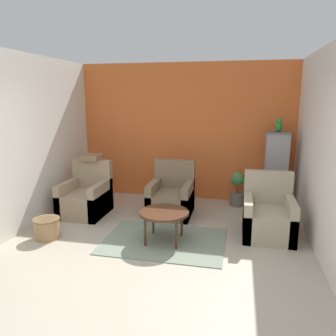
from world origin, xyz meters
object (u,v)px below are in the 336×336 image
(armchair_left, at_px, (86,198))
(armchair_right, at_px, (268,217))
(birdcage, at_px, (275,175))
(parrot, at_px, (279,125))
(armchair_middle, at_px, (171,198))
(wicker_basket, at_px, (47,227))
(coffee_table, at_px, (164,214))
(potted_plant, at_px, (237,188))

(armchair_left, distance_m, armchair_right, 3.18)
(armchair_left, relative_size, armchair_right, 1.00)
(birdcage, bearing_deg, parrot, 90.00)
(armchair_left, relative_size, birdcage, 0.64)
(armchair_middle, distance_m, birdcage, 1.98)
(armchair_left, bearing_deg, armchair_middle, 12.17)
(armchair_left, distance_m, birdcage, 3.52)
(armchair_right, xyz_separation_m, wicker_basket, (-3.27, -0.83, -0.13))
(armchair_middle, relative_size, birdcage, 0.64)
(coffee_table, xyz_separation_m, potted_plant, (1.02, 1.91, -0.06))
(coffee_table, distance_m, armchair_middle, 1.19)
(armchair_left, xyz_separation_m, armchair_right, (3.17, -0.28, 0.00))
(parrot, relative_size, potted_plant, 0.39)
(birdcage, height_order, parrot, parrot)
(potted_plant, bearing_deg, parrot, -8.61)
(potted_plant, relative_size, wicker_basket, 1.72)
(armchair_left, relative_size, parrot, 3.66)
(coffee_table, distance_m, potted_plant, 2.17)
(birdcage, height_order, wicker_basket, birdcage)
(armchair_right, xyz_separation_m, armchair_middle, (-1.64, 0.60, 0.00))
(potted_plant, bearing_deg, armchair_right, -70.10)
(armchair_left, bearing_deg, parrot, 15.94)
(armchair_right, height_order, wicker_basket, armchair_right)
(armchair_right, bearing_deg, potted_plant, 109.90)
(armchair_right, relative_size, birdcage, 0.64)
(coffee_table, height_order, armchair_right, armchair_right)
(coffee_table, relative_size, wicker_basket, 1.85)
(parrot, bearing_deg, wicker_basket, -149.22)
(birdcage, xyz_separation_m, wicker_basket, (-3.47, -2.06, -0.52))
(armchair_right, relative_size, armchair_middle, 1.00)
(coffee_table, xyz_separation_m, armchair_right, (1.51, 0.57, -0.13))
(coffee_table, bearing_deg, armchair_right, 20.62)
(wicker_basket, bearing_deg, armchair_middle, 41.38)
(armchair_middle, bearing_deg, birdcage, 18.89)
(coffee_table, height_order, armchair_left, armchair_left)
(parrot, height_order, wicker_basket, parrot)
(birdcage, bearing_deg, armchair_middle, -161.11)
(armchair_left, distance_m, armchair_middle, 1.56)
(armchair_right, bearing_deg, wicker_basket, -165.78)
(birdcage, xyz_separation_m, potted_plant, (-0.68, 0.11, -0.32))
(armchair_middle, xyz_separation_m, wicker_basket, (-1.63, -1.43, -0.13))
(parrot, distance_m, potted_plant, 1.41)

